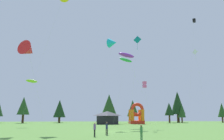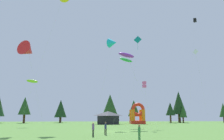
# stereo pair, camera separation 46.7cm
# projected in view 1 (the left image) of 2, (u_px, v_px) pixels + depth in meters

# --- Properties ---
(ground_plane) EXTENTS (120.00, 120.00, 0.00)m
(ground_plane) POSITION_uv_depth(u_px,v_px,m) (116.00, 132.00, 38.46)
(ground_plane) COLOR #548438
(kite_purple_parafoil) EXTENTS (8.06, 2.52, 15.31)m
(kite_purple_parafoil) POSITION_uv_depth(u_px,v_px,m) (126.00, 55.00, 50.82)
(kite_purple_parafoil) COLOR purple
(kite_purple_parafoil) RESTS_ON ground_plane
(kite_pink_box) EXTENTS (0.73, 3.01, 8.39)m
(kite_pink_box) POSITION_uv_depth(u_px,v_px,m) (145.00, 85.00, 43.92)
(kite_pink_box) COLOR #EA599E
(kite_pink_box) RESTS_ON ground_plane
(kite_red_delta) EXTENTS (5.16, 3.34, 13.68)m
(kite_red_delta) POSITION_uv_depth(u_px,v_px,m) (28.00, 50.00, 37.97)
(kite_red_delta) COLOR red
(kite_red_delta) RESTS_ON ground_plane
(kite_teal_diamond) EXTENTS (2.22, 4.12, 20.50)m
(kite_teal_diamond) POSITION_uv_depth(u_px,v_px,m) (137.00, 40.00, 57.90)
(kite_teal_diamond) COLOR #0C7F7A
(kite_teal_diamond) RESTS_ON ground_plane
(kite_cyan_delta) EXTENTS (5.06, 6.36, 18.31)m
(kite_cyan_delta) POSITION_uv_depth(u_px,v_px,m) (113.00, 43.00, 51.43)
(kite_cyan_delta) COLOR #19B7CC
(kite_cyan_delta) RESTS_ON ground_plane
(kite_lime_parafoil) EXTENTS (4.58, 1.76, 10.81)m
(kite_lime_parafoil) POSITION_uv_depth(u_px,v_px,m) (32.00, 81.00, 56.84)
(kite_lime_parafoil) COLOR #8CD826
(kite_lime_parafoil) RESTS_ON ground_plane
(kite_white_diamond) EXTENTS (1.30, 7.22, 18.44)m
(kite_white_diamond) POSITION_uv_depth(u_px,v_px,m) (195.00, 53.00, 61.86)
(kite_white_diamond) COLOR white
(kite_white_diamond) RESTS_ON ground_plane
(kite_black_box) EXTENTS (6.70, 8.30, 28.08)m
(kite_black_box) POSITION_uv_depth(u_px,v_px,m) (194.00, 21.00, 66.78)
(kite_black_box) COLOR black
(kite_black_box) RESTS_ON ground_plane
(kite_green_parafoil) EXTENTS (4.97, 3.09, 15.68)m
(kite_green_parafoil) POSITION_uv_depth(u_px,v_px,m) (126.00, 60.00, 56.73)
(kite_green_parafoil) COLOR green
(kite_green_parafoil) RESTS_ON ground_plane
(person_near_camera) EXTENTS (0.30, 0.30, 1.64)m
(person_near_camera) POSITION_uv_depth(u_px,v_px,m) (107.00, 127.00, 31.81)
(person_near_camera) COLOR black
(person_near_camera) RESTS_ON ground_plane
(person_midfield) EXTENTS (0.35, 0.35, 1.54)m
(person_midfield) POSITION_uv_depth(u_px,v_px,m) (141.00, 131.00, 25.33)
(person_midfield) COLOR #33723F
(person_midfield) RESTS_ON ground_plane
(person_left_edge) EXTENTS (0.38, 0.38, 1.68)m
(person_left_edge) POSITION_uv_depth(u_px,v_px,m) (95.00, 128.00, 29.53)
(person_left_edge) COLOR black
(person_left_edge) RESTS_ON ground_plane
(inflatable_orange_dome) EXTENTS (4.09, 4.59, 5.98)m
(inflatable_orange_dome) POSITION_uv_depth(u_px,v_px,m) (137.00, 116.00, 72.11)
(inflatable_orange_dome) COLOR red
(inflatable_orange_dome) RESTS_ON ground_plane
(festival_tent) EXTENTS (5.79, 4.04, 3.56)m
(festival_tent) POSITION_uv_depth(u_px,v_px,m) (107.00, 118.00, 68.07)
(festival_tent) COLOR black
(festival_tent) RESTS_ON ground_plane
(tree_row_3) EXTENTS (3.90, 3.90, 8.16)m
(tree_row_3) POSITION_uv_depth(u_px,v_px,m) (24.00, 106.00, 78.32)
(tree_row_3) COLOR #4C331E
(tree_row_3) RESTS_ON ground_plane
(tree_row_4) EXTENTS (4.04, 4.04, 7.47)m
(tree_row_4) POSITION_uv_depth(u_px,v_px,m) (60.00, 109.00, 82.26)
(tree_row_4) COLOR #4C331E
(tree_row_4) RESTS_ON ground_plane
(tree_row_5) EXTENTS (4.96, 4.96, 9.25)m
(tree_row_5) POSITION_uv_depth(u_px,v_px,m) (109.00, 105.00, 81.85)
(tree_row_5) COLOR #4C331E
(tree_row_5) RESTS_ON ground_plane
(tree_row_6) EXTENTS (3.90, 3.90, 7.34)m
(tree_row_6) POSITION_uv_depth(u_px,v_px,m) (133.00, 108.00, 81.40)
(tree_row_6) COLOR #4C331E
(tree_row_6) RESTS_ON ground_plane
(tree_row_7) EXTENTS (2.96, 2.96, 6.54)m
(tree_row_7) POSITION_uv_depth(u_px,v_px,m) (169.00, 109.00, 80.69)
(tree_row_7) COLOR #4C331E
(tree_row_7) RESTS_ON ground_plane
(tree_row_8) EXTENTS (4.77, 4.77, 10.43)m
(tree_row_8) POSITION_uv_depth(u_px,v_px,m) (178.00, 103.00, 84.25)
(tree_row_8) COLOR #4C331E
(tree_row_8) RESTS_ON ground_plane
(tree_row_9) EXTENTS (2.60, 2.60, 5.88)m
(tree_row_9) POSITION_uv_depth(u_px,v_px,m) (182.00, 111.00, 81.66)
(tree_row_9) COLOR #4C331E
(tree_row_9) RESTS_ON ground_plane
(tree_row_10) EXTENTS (2.83, 2.83, 6.50)m
(tree_row_10) POSITION_uv_depth(u_px,v_px,m) (222.00, 110.00, 83.37)
(tree_row_10) COLOR #4C331E
(tree_row_10) RESTS_ON ground_plane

